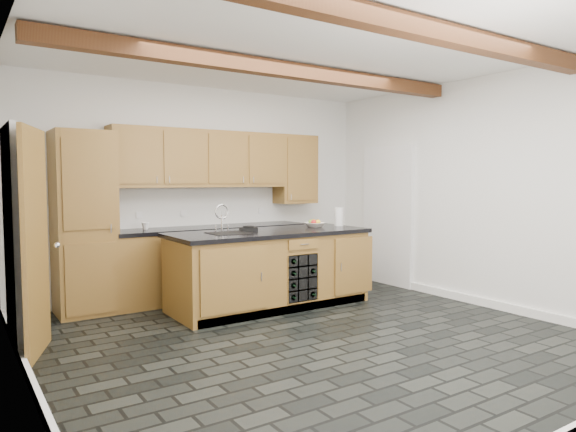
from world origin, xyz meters
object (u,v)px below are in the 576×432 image
kitchen_scale (249,229)px  paper_towel (339,217)px  island (271,269)px  fruit_bowl (315,225)px

kitchen_scale → paper_towel: (1.37, -0.03, 0.09)m
island → paper_towel: (1.11, 0.06, 0.59)m
island → kitchen_scale: size_ratio=10.77×
fruit_bowl → paper_towel: (0.39, -0.02, 0.09)m
kitchen_scale → fruit_bowl: 0.98m
island → kitchen_scale: bearing=160.5°
island → fruit_bowl: fruit_bowl is taller
island → fruit_bowl: (0.73, 0.08, 0.50)m
island → paper_towel: 1.26m
island → kitchen_scale: kitchen_scale is taller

